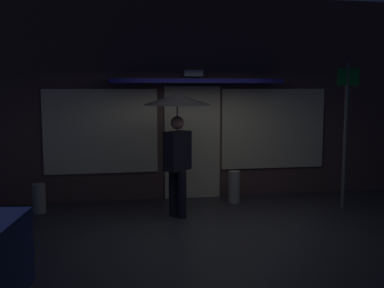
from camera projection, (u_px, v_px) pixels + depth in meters
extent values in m
plane|color=#2D2D33|center=(217.00, 230.00, 7.21)|extent=(18.00, 18.00, 0.00)
cube|color=brown|center=(191.00, 99.00, 9.27)|extent=(10.62, 0.30, 3.92)
cube|color=beige|center=(192.00, 143.00, 9.20)|extent=(1.10, 0.04, 2.20)
cube|color=beige|center=(101.00, 131.00, 8.87)|extent=(2.13, 0.04, 1.60)
cube|color=beige|center=(273.00, 129.00, 9.46)|extent=(2.13, 0.04, 1.60)
cube|color=white|center=(193.00, 73.00, 8.96)|extent=(0.36, 0.16, 0.12)
cube|color=navy|center=(196.00, 81.00, 8.74)|extent=(3.20, 0.70, 0.08)
cylinder|color=black|center=(173.00, 193.00, 7.96)|extent=(0.15, 0.15, 0.81)
cylinder|color=black|center=(182.00, 194.00, 7.83)|extent=(0.15, 0.15, 0.81)
cube|color=black|center=(177.00, 151.00, 7.80)|extent=(0.51, 0.48, 0.65)
cube|color=silver|center=(181.00, 150.00, 7.92)|extent=(0.12, 0.10, 0.52)
cube|color=#B28C19|center=(181.00, 151.00, 7.92)|extent=(0.05, 0.05, 0.42)
sphere|color=tan|center=(177.00, 123.00, 7.75)|extent=(0.22, 0.22, 0.22)
cylinder|color=slate|center=(177.00, 121.00, 7.74)|extent=(0.02, 0.02, 0.91)
cone|color=black|center=(177.00, 99.00, 7.70)|extent=(1.13, 1.13, 0.18)
cylinder|color=#595B60|center=(345.00, 137.00, 8.33)|extent=(0.07, 0.07, 2.61)
cube|color=#198C33|center=(348.00, 77.00, 8.18)|extent=(0.40, 0.02, 0.30)
cylinder|color=#9E998E|center=(234.00, 187.00, 8.89)|extent=(0.22, 0.22, 0.61)
cylinder|color=#9E998E|center=(39.00, 198.00, 8.17)|extent=(0.22, 0.22, 0.51)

